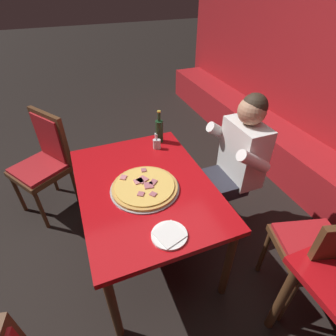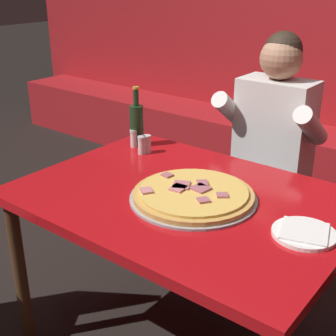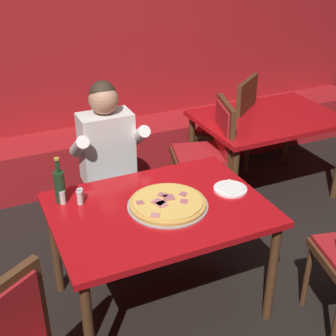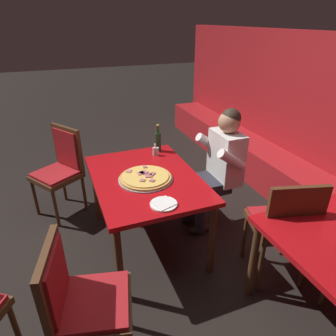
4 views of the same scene
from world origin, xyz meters
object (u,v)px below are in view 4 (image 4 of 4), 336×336
main_dining_table (146,184)px  pizza (146,178)px  dining_chair_by_booth (284,222)px  shaker_oregano (156,148)px  shaker_red_pepper_flakes (154,152)px  dining_chair_far_right (80,299)px  diner_seated_blue_shirt (218,165)px  dining_chair_far_left (61,166)px  plate_white_paper (164,204)px  shaker_parmesan (157,152)px  beer_bottle (158,141)px

main_dining_table → pizza: (0.05, -0.01, 0.10)m
main_dining_table → dining_chair_by_booth: dining_chair_by_booth is taller
shaker_oregano → shaker_red_pepper_flakes: (0.09, -0.05, 0.00)m
dining_chair_far_right → diner_seated_blue_shirt: bearing=124.5°
shaker_red_pepper_flakes → diner_seated_blue_shirt: size_ratio=0.07×
main_dining_table → dining_chair_far_right: (0.97, -0.71, -0.10)m
dining_chair_far_left → shaker_oregano: bearing=68.2°
main_dining_table → shaker_oregano: bearing=151.5°
pizza → plate_white_paper: bearing=1.2°
pizza → plate_white_paper: size_ratio=2.29×
pizza → shaker_parmesan: bearing=149.6°
shaker_parmesan → diner_seated_blue_shirt: 0.64m
beer_bottle → shaker_parmesan: beer_bottle is taller
pizza → shaker_parmesan: shaker_parmesan is taller
main_dining_table → plate_white_paper: 0.49m
shaker_oregano → shaker_red_pepper_flakes: bearing=-27.7°
diner_seated_blue_shirt → dining_chair_far_right: size_ratio=1.34×
main_dining_table → diner_seated_blue_shirt: 0.77m
shaker_red_pepper_flakes → diner_seated_blue_shirt: diner_seated_blue_shirt is taller
beer_bottle → dining_chair_by_booth: bearing=23.3°
dining_chair_far_right → dining_chair_far_left: 1.87m
dining_chair_by_booth → diner_seated_blue_shirt: bearing=-173.1°
shaker_oregano → main_dining_table: bearing=-28.5°
beer_bottle → dining_chair_far_left: 1.11m
dining_chair_far_right → dining_chair_far_left: size_ratio=0.96×
diner_seated_blue_shirt → dining_chair_far_left: 1.70m
main_dining_table → dining_chair_by_booth: (0.83, 0.88, -0.08)m
main_dining_table → plate_white_paper: bearing=-0.6°
plate_white_paper → shaker_oregano: shaker_oregano is taller
pizza → shaker_red_pepper_flakes: shaker_red_pepper_flakes is taller
main_dining_table → pizza: 0.11m
pizza → beer_bottle: 0.65m
main_dining_table → beer_bottle: (-0.51, 0.30, 0.19)m
beer_bottle → dining_chair_by_booth: size_ratio=0.30×
pizza → beer_bottle: bearing=150.7°
main_dining_table → pizza: pizza is taller
shaker_parmesan → dining_chair_far_left: 1.09m
plate_white_paper → dining_chair_by_booth: dining_chair_by_booth is taller
dining_chair_far_left → dining_chair_far_right: bearing=-0.2°
pizza → diner_seated_blue_shirt: diner_seated_blue_shirt is taller
dining_chair_by_booth → dining_chair_far_left: bearing=-137.6°
plate_white_paper → dining_chair_far_left: size_ratio=0.21×
pizza → shaker_oregano: shaker_oregano is taller
pizza → plate_white_paper: pizza is taller
beer_bottle → plate_white_paper: bearing=-17.0°
beer_bottle → dining_chair_far_right: size_ratio=0.31×
shaker_parmesan → dining_chair_by_booth: dining_chair_by_booth is taller
shaker_oregano → diner_seated_blue_shirt: diner_seated_blue_shirt is taller
main_dining_table → shaker_red_pepper_flakes: bearing=151.3°
beer_bottle → shaker_red_pepper_flakes: (0.09, -0.07, -0.07)m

